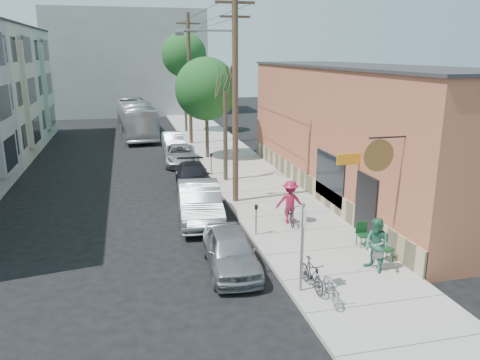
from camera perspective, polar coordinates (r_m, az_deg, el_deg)
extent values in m
plane|color=black|center=(18.52, -4.80, -7.67)|extent=(120.00, 120.00, 0.00)
cube|color=#ACA79F|center=(29.56, 0.01, 1.31)|extent=(4.50, 58.00, 0.15)
cube|color=#B05C41|center=(25.03, 14.02, 5.73)|extent=(5.00, 20.00, 6.50)
cube|color=#2B2B2D|center=(24.73, 14.52, 13.28)|extent=(5.20, 20.20, 0.12)
cube|color=tan|center=(24.57, 8.39, -0.61)|extent=(0.10, 20.00, 1.10)
cube|color=black|center=(19.17, 15.10, -3.21)|extent=(0.10, 1.60, 2.60)
cube|color=black|center=(22.08, 10.87, 0.29)|extent=(0.08, 3.00, 2.20)
cylinder|color=brown|center=(16.22, 16.54, 2.88)|extent=(1.10, 0.06, 1.10)
cube|color=orange|center=(19.17, 13.11, 2.51)|extent=(1.00, 0.08, 0.45)
cube|color=#BCBA99|center=(35.63, -24.85, 9.53)|extent=(1.10, 3.20, 7.00)
cube|color=#A1B99C|center=(44.00, -26.50, 10.18)|extent=(6.00, 8.00, 9.00)
cube|color=#A1B99C|center=(43.49, -22.92, 10.52)|extent=(1.10, 3.20, 7.00)
cube|color=#9E9C99|center=(58.89, -13.51, 13.68)|extent=(18.00, 8.00, 12.00)
cube|color=slate|center=(14.25, 7.58, -8.24)|extent=(0.07, 0.07, 2.80)
cube|color=silver|center=(13.89, 7.73, -4.45)|extent=(0.02, 0.45, 0.60)
cylinder|color=slate|center=(18.73, 1.98, -5.06)|extent=(0.06, 0.06, 1.10)
cylinder|color=black|center=(18.53, 2.00, -3.32)|extent=(0.14, 0.14, 0.18)
cylinder|color=slate|center=(28.16, -3.52, 1.88)|extent=(0.06, 0.06, 1.10)
cylinder|color=black|center=(28.03, -3.54, 3.08)|extent=(0.14, 0.14, 0.18)
cylinder|color=#503A28|center=(22.07, -0.58, 9.93)|extent=(0.28, 0.28, 10.00)
cube|color=#503A28|center=(22.08, -0.62, 20.85)|extent=(1.80, 0.12, 0.12)
cube|color=#503A28|center=(22.03, -0.61, 19.29)|extent=(1.40, 0.10, 0.10)
cylinder|color=slate|center=(21.57, -7.40, 17.40)|extent=(0.35, 0.24, 0.24)
cylinder|color=#503A28|center=(37.61, -6.16, 12.05)|extent=(0.28, 0.28, 10.00)
cube|color=#503A28|center=(37.62, -6.35, 18.44)|extent=(1.80, 0.12, 0.12)
cube|color=#503A28|center=(37.59, -6.32, 17.53)|extent=(1.40, 0.10, 0.10)
cylinder|color=#44392C|center=(26.35, -1.80, 5.29)|extent=(0.24, 0.24, 4.98)
cylinder|color=#44392C|center=(32.35, -4.05, 6.62)|extent=(0.24, 0.24, 4.42)
sphere|color=#1E5922|center=(32.08, -4.13, 11.01)|extent=(4.23, 4.23, 4.23)
cylinder|color=#44392C|center=(43.67, -6.69, 10.15)|extent=(0.24, 0.24, 6.47)
sphere|color=#1E5922|center=(43.51, -6.84, 14.93)|extent=(3.99, 3.99, 3.99)
imported|color=gray|center=(16.36, 16.38, -7.84)|extent=(0.49, 0.65, 1.61)
imported|color=#2D7253|center=(16.20, 16.30, -7.64)|extent=(0.95, 1.07, 1.84)
imported|color=maroon|center=(19.95, 6.14, -2.68)|extent=(1.38, 1.11, 1.87)
imported|color=black|center=(20.10, 6.10, -3.99)|extent=(0.81, 1.78, 0.90)
imported|color=black|center=(14.80, 8.75, -11.29)|extent=(0.54, 1.61, 0.95)
imported|color=slate|center=(14.32, 11.09, -12.70)|extent=(0.77, 1.61, 0.81)
imported|color=gray|center=(16.09, -1.15, -8.57)|extent=(1.85, 4.18, 1.40)
imported|color=#9BA0A2|center=(20.68, -4.94, -2.73)|extent=(2.13, 5.18, 1.67)
imported|color=black|center=(25.80, -5.80, 0.48)|extent=(2.15, 4.61, 1.30)
imported|color=#A7A9AF|center=(31.37, -7.27, 3.07)|extent=(2.35, 4.72, 1.28)
imported|color=silver|center=(36.09, -8.16, 4.68)|extent=(1.53, 4.11, 1.34)
imported|color=silver|center=(42.81, -12.58, 7.31)|extent=(3.38, 11.26, 3.09)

